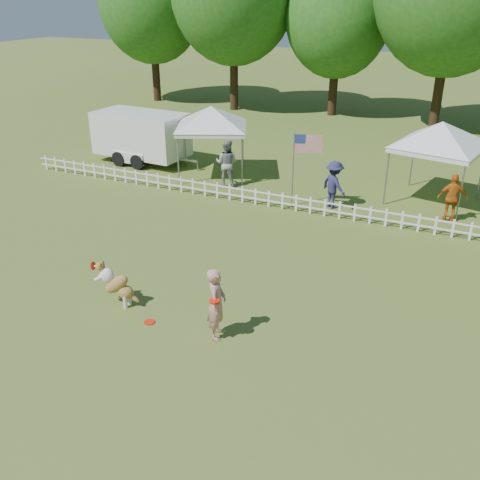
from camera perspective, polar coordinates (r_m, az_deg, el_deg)
The scene contains 16 objects.
ground at distance 12.67m, azimuth -5.87°, elevation -7.62°, with size 120.00×120.00×0.00m, color #4B641F.
picket_fence at distance 18.23m, azimuth 5.27°, elevation 4.06°, with size 22.00×0.08×0.60m, color white, non-canonical shape.
handler at distance 11.38m, azimuth -2.50°, elevation -6.79°, with size 0.60×0.39×1.63m, color tan.
dog at distance 12.94m, azimuth -12.96°, elevation -4.64°, with size 1.05×0.35×1.08m, color brown, non-canonical shape.
frisbee_on_turf at distance 12.40m, azimuth -9.64°, elevation -8.63°, with size 0.25×0.25×0.02m, color red.
canopy_tent_left at distance 21.51m, azimuth -3.01°, elevation 10.38°, with size 2.63×2.63×2.71m, color white, non-canonical shape.
canopy_tent_right at distance 19.76m, azimuth 20.20°, elevation 7.64°, with size 2.70×2.70×2.79m, color white, non-canonical shape.
cargo_trailer at distance 23.74m, azimuth -10.47°, elevation 10.75°, with size 4.93×2.17×2.17m, color white, non-canonical shape.
flag_pole at distance 18.27m, azimuth 5.67°, elevation 7.39°, with size 0.99×0.10×2.59m, color gray, non-canonical shape.
spectator_a at distance 20.37m, azimuth -1.43°, elevation 8.21°, with size 0.87×0.68×1.79m, color gray.
spectator_b at distance 18.51m, azimuth 9.98°, elevation 5.82°, with size 1.06×0.61×1.64m, color #27244E.
spectator_c at distance 18.39m, azimuth 21.71°, elevation 4.17°, with size 0.93×0.39×1.59m, color #C16016.
tree_far_left at distance 37.32m, azimuth -9.36°, elevation 22.83°, with size 6.60×6.60×11.00m, color #245418, non-canonical shape.
tree_left at distance 33.90m, azimuth -0.68°, elevation 23.76°, with size 7.40×7.40×12.00m, color #245418, non-canonical shape.
tree_center_left at distance 32.78m, azimuth 10.37°, elevation 21.42°, with size 6.00×6.00×9.80m, color #245418, non-canonical shape.
tree_center_right at distance 30.18m, azimuth 21.69°, elevation 22.57°, with size 7.60×7.60×12.60m, color #245418, non-canonical shape.
Camera 1 is at (5.64, -9.06, 6.84)m, focal length 40.00 mm.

